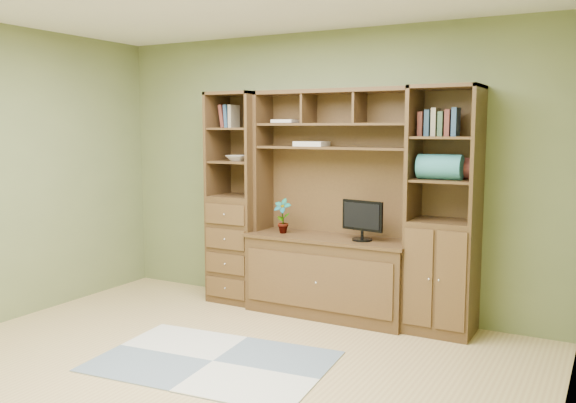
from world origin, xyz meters
The scene contains 11 objects.
room centered at (0.00, 0.00, 1.30)m, with size 4.60×4.10×2.64m.
center_hutch centered at (0.19, 1.73, 1.02)m, with size 1.54×0.53×2.05m, color #442D17.
left_tower centered at (-0.81, 1.77, 1.02)m, with size 0.50×0.45×2.05m, color #442D17.
right_tower centered at (1.21, 1.77, 1.02)m, with size 0.55×0.45×2.05m, color #442D17.
rug centered at (-0.07, 0.29, 0.01)m, with size 1.67×1.12×0.01m, color #A1A6A6.
monitor centered at (0.52, 1.70, 0.97)m, with size 0.40×0.18×0.49m, color black.
orchid centered at (-0.27, 1.70, 0.89)m, with size 0.17×0.12×0.32m, color brown.
magazines centered at (-0.03, 1.82, 1.56)m, with size 0.28×0.21×0.04m, color beige.
bowl centered at (-0.81, 1.77, 1.42)m, with size 0.22×0.22×0.05m, color beige.
blanket_teal centered at (1.18, 1.73, 1.39)m, with size 0.36×0.21×0.21m, color teal.
blanket_red centered at (1.31, 1.85, 1.38)m, with size 0.32×0.18×0.18m, color brown.
Camera 1 is at (2.47, -3.21, 1.71)m, focal length 38.00 mm.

